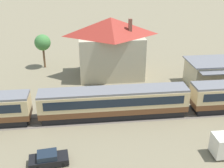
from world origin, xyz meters
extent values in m
cylinder|color=black|center=(-11.34, -1.01, 0.45)|extent=(0.90, 0.18, 0.90)
cylinder|color=black|center=(-11.34, 0.42, 0.45)|extent=(0.90, 0.18, 0.90)
cube|color=brown|center=(-25.46, -0.30, 1.30)|extent=(19.51, 3.04, 0.80)
cube|color=#D1B784|center=(-25.46, -0.30, 2.72)|extent=(19.51, 3.04, 2.04)
cube|color=#192330|center=(-25.46, -0.30, 2.82)|extent=(17.95, 3.08, 1.14)
cube|color=slate|center=(-25.46, -0.30, 3.89)|extent=(19.51, 2.85, 0.30)
cube|color=black|center=(-25.46, -0.30, 0.46)|extent=(18.73, 2.61, 0.88)
cylinder|color=black|center=(-19.02, -1.01, 0.45)|extent=(0.90, 0.18, 0.90)
cylinder|color=black|center=(-19.02, 0.42, 0.45)|extent=(0.90, 0.18, 0.90)
cylinder|color=black|center=(-31.90, -1.01, 0.45)|extent=(0.90, 0.18, 0.90)
cylinder|color=black|center=(-31.90, 0.42, 0.45)|extent=(0.90, 0.18, 0.90)
cylinder|color=black|center=(-39.57, -1.01, 0.45)|extent=(0.90, 0.18, 0.90)
cylinder|color=black|center=(-39.57, 0.42, 0.45)|extent=(0.90, 0.18, 0.90)
cube|color=#665B51|center=(-24.07, -0.30, 0.01)|extent=(141.73, 3.60, 0.01)
cube|color=#4C4238|center=(-24.07, -1.01, 0.02)|extent=(141.73, 0.12, 0.04)
cube|color=#4C4238|center=(-24.07, 0.42, 0.02)|extent=(141.73, 0.12, 0.04)
cube|color=beige|center=(-7.42, 8.01, 2.05)|extent=(9.05, 5.57, 4.10)
cube|color=slate|center=(-7.42, 8.01, 4.20)|extent=(9.78, 6.02, 0.20)
cube|color=#BCB293|center=(-24.25, 14.20, 3.71)|extent=(10.98, 7.67, 7.41)
pyramid|color=#9E2D23|center=(-24.25, 14.20, 8.93)|extent=(11.86, 8.28, 3.02)
cube|color=brown|center=(-21.18, 12.67, 9.08)|extent=(0.56, 0.56, 2.72)
cube|color=black|center=(-33.28, -8.95, 0.50)|extent=(4.19, 2.27, 0.66)
cube|color=#192330|center=(-33.40, -8.97, 1.11)|extent=(2.17, 1.80, 0.55)
cylinder|color=black|center=(-31.95, -9.64, 0.31)|extent=(0.62, 0.20, 0.62)
cylinder|color=black|center=(-32.13, -8.00, 0.31)|extent=(0.62, 0.20, 0.62)
cylinder|color=black|center=(-34.43, -9.91, 0.31)|extent=(0.62, 0.20, 0.62)
cylinder|color=black|center=(-34.61, -8.27, 0.31)|extent=(0.62, 0.20, 0.62)
cylinder|color=black|center=(-14.70, -8.83, 0.40)|extent=(0.80, 0.26, 0.80)
cylinder|color=brown|center=(-36.55, 19.65, 2.03)|extent=(0.39, 0.39, 4.06)
sphere|color=#427F3D|center=(-36.55, 19.65, 4.97)|extent=(3.02, 3.02, 3.02)
camera|label=1|loc=(-29.45, -32.70, 19.65)|focal=45.00mm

